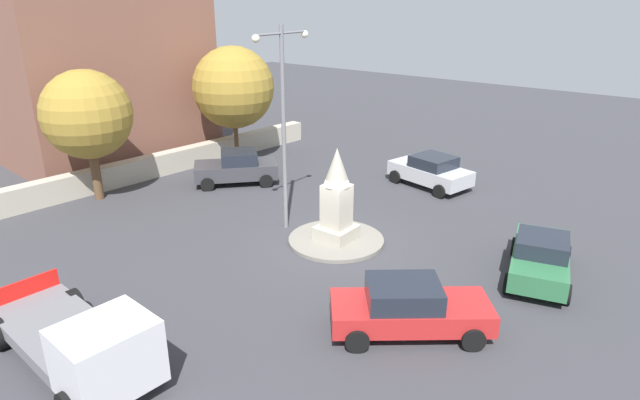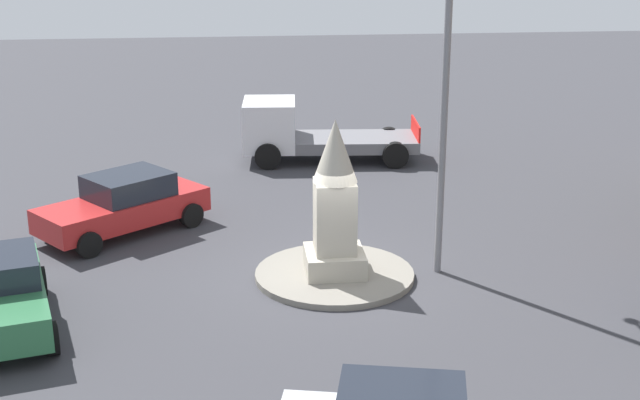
{
  "view_description": "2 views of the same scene",
  "coord_description": "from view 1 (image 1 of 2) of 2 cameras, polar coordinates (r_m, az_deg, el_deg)",
  "views": [
    {
      "loc": [
        14.93,
        10.82,
        8.78
      ],
      "look_at": [
        0.82,
        -0.13,
        1.9
      ],
      "focal_mm": 30.42,
      "sensor_mm": 36.0,
      "label": 1
    },
    {
      "loc": [
        -18.35,
        2.24,
        7.91
      ],
      "look_at": [
        0.11,
        0.32,
        1.82
      ],
      "focal_mm": 49.93,
      "sensor_mm": 36.0,
      "label": 2
    }
  ],
  "objects": [
    {
      "name": "monument",
      "position": [
        19.73,
        1.76,
        0.23
      ],
      "size": [
        1.3,
        1.3,
        3.51
      ],
      "color": "#B2AA99",
      "rests_on": "traffic_island"
    },
    {
      "name": "ground_plane",
      "position": [
        20.42,
        1.71,
        -4.41
      ],
      "size": [
        80.0,
        80.0,
        0.0
      ],
      "primitive_type": "plane",
      "color": "#38383D"
    },
    {
      "name": "stone_boundary_wall",
      "position": [
        28.93,
        -16.37,
        3.66
      ],
      "size": [
        19.67,
        2.39,
        1.1
      ],
      "primitive_type": "cube",
      "rotation": [
        0.0,
        0.0,
        6.2
      ],
      "color": "#B2AA99",
      "rests_on": "ground"
    },
    {
      "name": "traffic_island",
      "position": [
        20.39,
        1.71,
        -4.23
      ],
      "size": [
        3.58,
        3.58,
        0.14
      ],
      "primitive_type": "cylinder",
      "color": "gray",
      "rests_on": "ground"
    },
    {
      "name": "corner_building",
      "position": [
        32.79,
        -22.25,
        12.5
      ],
      "size": [
        10.85,
        8.71,
        9.51
      ],
      "primitive_type": "cube",
      "rotation": [
        0.0,
        0.0,
        6.2
      ],
      "color": "brown",
      "rests_on": "ground"
    },
    {
      "name": "streetlamp",
      "position": [
        20.26,
        -3.89,
        9.34
      ],
      "size": [
        2.86,
        0.28,
        7.73
      ],
      "color": "slate",
      "rests_on": "ground"
    },
    {
      "name": "tree_mid_cluster",
      "position": [
        29.62,
        -9.1,
        11.6
      ],
      "size": [
        4.31,
        4.31,
        6.2
      ],
      "color": "brown",
      "rests_on": "ground"
    },
    {
      "name": "car_green_parked_left",
      "position": [
        19.03,
        22.17,
        -5.53
      ],
      "size": [
        4.34,
        2.74,
        1.51
      ],
      "color": "#2D6B42",
      "rests_on": "ground"
    },
    {
      "name": "truck_white_near_island",
      "position": [
        14.42,
        -23.44,
        -13.84
      ],
      "size": [
        2.65,
        5.79,
        2.0
      ],
      "color": "silver",
      "rests_on": "ground"
    },
    {
      "name": "car_silver_waiting",
      "position": [
        26.46,
        11.57,
        3.03
      ],
      "size": [
        2.73,
        4.2,
        1.53
      ],
      "color": "#B7BABF",
      "rests_on": "ground"
    },
    {
      "name": "tree_near_wall",
      "position": [
        25.57,
        -23.33,
        8.22
      ],
      "size": [
        3.83,
        3.83,
        5.78
      ],
      "color": "brown",
      "rests_on": "ground"
    },
    {
      "name": "car_dark_grey_far_side",
      "position": [
        26.7,
        -8.76,
        3.42
      ],
      "size": [
        4.13,
        3.97,
        1.59
      ],
      "color": "#38383D",
      "rests_on": "ground"
    },
    {
      "name": "car_red_approaching",
      "position": [
        15.16,
        9.31,
        -11.12
      ],
      "size": [
        4.02,
        4.42,
        1.53
      ],
      "color": "#B22323",
      "rests_on": "ground"
    }
  ]
}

